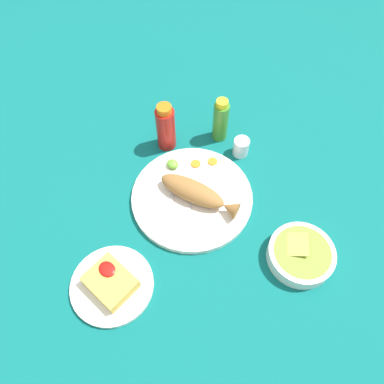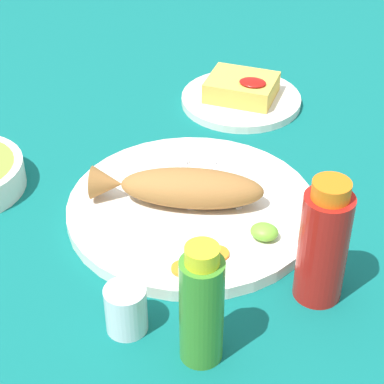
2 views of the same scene
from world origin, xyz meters
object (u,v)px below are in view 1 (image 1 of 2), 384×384
salt_cup (242,149)px  hot_sauce_bottle_green (221,120)px  side_plate_fries (112,285)px  hot_sauce_bottle_red (166,128)px  guacamole_bowl (301,254)px  fork_far (169,215)px  fork_near (184,222)px  main_plate (192,197)px  fried_fish (197,193)px

salt_cup → hot_sauce_bottle_green: bearing=-5.3°
side_plate_fries → hot_sauce_bottle_red: bearing=-62.9°
hot_sauce_bottle_green → guacamole_bowl: hot_sauce_bottle_green is taller
side_plate_fries → guacamole_bowl: guacamole_bowl is taller
salt_cup → fork_far: bearing=88.6°
salt_cup → guacamole_bowl: (-0.33, 0.18, -0.00)m
fork_near → salt_cup: 0.31m
fork_far → guacamole_bowl: 0.37m
fork_far → hot_sauce_bottle_green: size_ratio=0.98×
fork_far → hot_sauce_bottle_red: size_ratio=0.92×
hot_sauce_bottle_green → salt_cup: bearing=174.7°
fork_far → hot_sauce_bottle_green: (0.09, -0.33, 0.06)m
side_plate_fries → guacamole_bowl: (-0.32, -0.39, 0.02)m
main_plate → fork_near: fork_near is taller
fried_fish → salt_cup: 0.23m
hot_sauce_bottle_red → side_plate_fries: size_ratio=0.79×
fried_fish → salt_cup: (0.01, -0.23, -0.02)m
main_plate → fried_fish: size_ratio=1.42×
hot_sauce_bottle_red → fried_fish: bearing=155.5°
main_plate → fork_far: (0.00, 0.09, 0.01)m
hot_sauce_bottle_green → fried_fish: bearing=114.8°
fork_near → side_plate_fries: bearing=-29.1°
fried_fish → side_plate_fries: (-0.01, 0.34, -0.04)m
main_plate → fork_far: 0.09m
main_plate → fork_far: size_ratio=2.29×
hot_sauce_bottle_green → fork_far: bearing=105.4°
main_plate → hot_sauce_bottle_red: (0.20, -0.10, 0.07)m
hot_sauce_bottle_green → salt_cup: size_ratio=2.62×
fried_fish → fork_near: size_ratio=1.44×
fork_near → side_plate_fries: 0.25m
fork_near → guacamole_bowl: size_ratio=0.98×
fried_fish → fork_near: (-0.03, 0.08, -0.02)m
fork_far → side_plate_fries: size_ratio=0.72×
fork_near → fork_far: (0.04, 0.01, 0.00)m
fried_fish → guacamole_bowl: bearing=175.2°
fried_fish → hot_sauce_bottle_green: 0.26m
side_plate_fries → fried_fish: bearing=-88.5°
fork_far → guacamole_bowl: guacamole_bowl is taller
main_plate → fork_far: fork_far is taller
salt_cup → side_plate_fries: (-0.02, 0.57, -0.02)m
salt_cup → guacamole_bowl: bearing=152.1°
side_plate_fries → hot_sauce_bottle_green: bearing=-78.4°
fork_far → side_plate_fries: fork_far is taller
guacamole_bowl → side_plate_fries: bearing=50.8°
fork_far → hot_sauce_bottle_green: bearing=158.0°
side_plate_fries → guacamole_bowl: 0.50m
fried_fish → hot_sauce_bottle_red: (0.21, -0.10, 0.04)m
main_plate → fork_near: bearing=116.9°
main_plate → hot_sauce_bottle_green: (0.09, -0.24, 0.07)m
fork_near → hot_sauce_bottle_red: hot_sauce_bottle_red is taller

